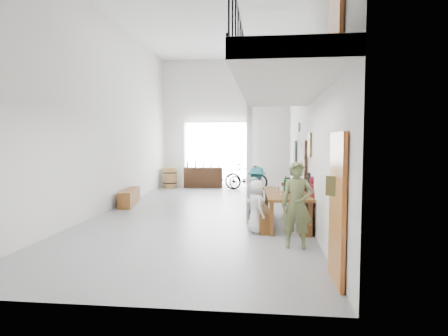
# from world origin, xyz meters

# --- Properties ---
(floor) EXTENTS (12.00, 12.00, 0.00)m
(floor) POSITION_xyz_m (0.00, 0.00, 0.00)
(floor) COLOR slate
(floor) RESTS_ON ground
(room_walls) EXTENTS (12.00, 12.00, 12.00)m
(room_walls) POSITION_xyz_m (0.00, 0.00, 3.55)
(room_walls) COLOR silver
(room_walls) RESTS_ON ground
(gateway_portal) EXTENTS (2.80, 0.08, 2.80)m
(gateway_portal) POSITION_xyz_m (-0.40, 5.94, 1.40)
(gateway_portal) COLOR white
(gateway_portal) RESTS_ON ground
(right_wall_decor) EXTENTS (0.07, 8.28, 5.07)m
(right_wall_decor) POSITION_xyz_m (2.70, -1.87, 1.74)
(right_wall_decor) COLOR #B06425
(right_wall_decor) RESTS_ON ground
(balcony) EXTENTS (1.52, 5.62, 4.00)m
(balcony) POSITION_xyz_m (1.98, -3.13, 2.96)
(balcony) COLOR silver
(balcony) RESTS_ON ground
(tasting_table) EXTENTS (1.06, 2.37, 0.79)m
(tasting_table) POSITION_xyz_m (2.20, -1.40, 0.71)
(tasting_table) COLOR brown
(tasting_table) RESTS_ON ground
(bench_inner) EXTENTS (0.56, 1.96, 0.45)m
(bench_inner) POSITION_xyz_m (1.62, -1.41, 0.22)
(bench_inner) COLOR brown
(bench_inner) RESTS_ON ground
(bench_wall) EXTENTS (0.30, 2.00, 0.46)m
(bench_wall) POSITION_xyz_m (2.57, -1.46, 0.23)
(bench_wall) COLOR brown
(bench_wall) RESTS_ON ground
(tableware) EXTENTS (0.53, 1.17, 0.35)m
(tableware) POSITION_xyz_m (2.26, -1.18, 0.93)
(tableware) COLOR black
(tableware) RESTS_ON tasting_table
(side_bench) EXTENTS (0.65, 1.76, 0.48)m
(side_bench) POSITION_xyz_m (-2.50, 1.01, 0.24)
(side_bench) COLOR brown
(side_bench) RESTS_ON ground
(oak_barrel) EXTENTS (0.59, 0.59, 0.87)m
(oak_barrel) POSITION_xyz_m (-2.33, 5.40, 0.44)
(oak_barrel) COLOR olive
(oak_barrel) RESTS_ON ground
(serving_counter) EXTENTS (1.67, 0.57, 0.87)m
(serving_counter) POSITION_xyz_m (-0.93, 5.65, 0.43)
(serving_counter) COLOR #331A0C
(serving_counter) RESTS_ON ground
(counter_bottles) EXTENTS (1.40, 0.20, 0.28)m
(counter_bottles) POSITION_xyz_m (-0.93, 5.64, 1.01)
(counter_bottles) COLOR black
(counter_bottles) RESTS_ON serving_counter
(guest_left_a) EXTENTS (0.56, 0.66, 1.15)m
(guest_left_a) POSITION_xyz_m (1.52, -2.19, 0.57)
(guest_left_a) COLOR silver
(guest_left_a) RESTS_ON ground
(guest_left_b) EXTENTS (0.37, 0.47, 1.11)m
(guest_left_b) POSITION_xyz_m (1.48, -1.47, 0.55)
(guest_left_b) COLOR #226873
(guest_left_b) RESTS_ON ground
(guest_left_c) EXTENTS (0.60, 0.66, 1.10)m
(guest_left_c) POSITION_xyz_m (1.45, -0.98, 0.55)
(guest_left_c) COLOR silver
(guest_left_c) RESTS_ON ground
(guest_left_d) EXTENTS (0.72, 0.96, 1.33)m
(guest_left_d) POSITION_xyz_m (1.50, -0.52, 0.66)
(guest_left_d) COLOR #226873
(guest_left_d) RESTS_ON ground
(guest_right_a) EXTENTS (0.38, 0.75, 1.23)m
(guest_right_a) POSITION_xyz_m (2.76, -1.94, 0.61)
(guest_right_a) COLOR #A81C2B
(guest_right_a) RESTS_ON ground
(guest_right_b) EXTENTS (0.67, 1.25, 1.28)m
(guest_right_b) POSITION_xyz_m (2.83, -1.37, 0.64)
(guest_right_b) COLOR black
(guest_right_b) RESTS_ON ground
(guest_right_c) EXTENTS (0.52, 0.64, 1.12)m
(guest_right_c) POSITION_xyz_m (2.76, -0.62, 0.56)
(guest_right_c) COLOR silver
(guest_right_c) RESTS_ON ground
(host_standing) EXTENTS (0.62, 0.44, 1.60)m
(host_standing) POSITION_xyz_m (2.29, -3.25, 0.80)
(host_standing) COLOR #525A33
(host_standing) RESTS_ON ground
(potted_plant) EXTENTS (0.45, 0.39, 0.48)m
(potted_plant) POSITION_xyz_m (2.45, 0.25, 0.24)
(potted_plant) COLOR #1E4E1A
(potted_plant) RESTS_ON ground
(bicycle_near) EXTENTS (1.68, 1.16, 0.84)m
(bicycle_near) POSITION_xyz_m (-0.01, 5.58, 0.42)
(bicycle_near) COLOR black
(bicycle_near) RESTS_ON ground
(bicycle_far) EXTENTS (1.85, 0.82, 1.08)m
(bicycle_far) POSITION_xyz_m (0.94, 4.94, 0.54)
(bicycle_far) COLOR black
(bicycle_far) RESTS_ON ground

